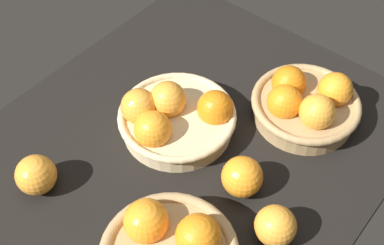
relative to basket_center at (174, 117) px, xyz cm
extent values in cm
cube|color=black|center=(-0.92, -4.25, -5.20)|extent=(84.00, 72.00, 3.00)
cylinder|color=#D3BC8C|center=(0.42, -0.36, -1.68)|extent=(22.08, 22.08, 4.05)
torus|color=#D3BC8C|center=(0.42, -0.36, 0.35)|extent=(23.56, 23.56, 1.48)
sphere|color=orange|center=(-6.17, -0.02, 1.81)|extent=(7.30, 7.30, 7.30)
sphere|color=#F49E33|center=(1.06, 2.49, 2.47)|extent=(7.30, 7.30, 7.30)
sphere|color=#F49E33|center=(-3.72, 5.82, 2.05)|extent=(7.30, 7.30, 7.30)
sphere|color=orange|center=(5.81, -5.67, 1.47)|extent=(7.30, 7.30, 7.30)
cylinder|color=tan|center=(19.25, -18.41, -1.54)|extent=(20.42, 20.42, 4.33)
torus|color=tan|center=(19.25, -18.41, 0.63)|extent=(22.08, 22.08, 1.66)
sphere|color=#F49E33|center=(16.59, -22.06, 2.71)|extent=(7.06, 7.06, 7.06)
sphere|color=orange|center=(20.59, -13.26, 1.96)|extent=(7.06, 7.06, 7.06)
sphere|color=orange|center=(15.28, -15.60, 2.17)|extent=(7.06, 7.06, 7.06)
sphere|color=orange|center=(24.30, -21.74, 2.48)|extent=(7.06, 7.06, 7.06)
sphere|color=orange|center=(-22.16, -13.17, 3.70)|extent=(7.40, 7.40, 7.40)
sphere|color=orange|center=(-19.06, -21.41, 3.84)|extent=(7.40, 7.40, 7.40)
sphere|color=#F49E33|center=(-7.69, -28.85, -0.11)|extent=(7.19, 7.19, 7.19)
sphere|color=#F49E33|center=(-26.39, 10.17, 0.03)|extent=(7.47, 7.47, 7.47)
sphere|color=orange|center=(-3.26, -18.82, 0.10)|extent=(7.61, 7.61, 7.61)
camera|label=1|loc=(-49.59, -45.11, 76.31)|focal=48.09mm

